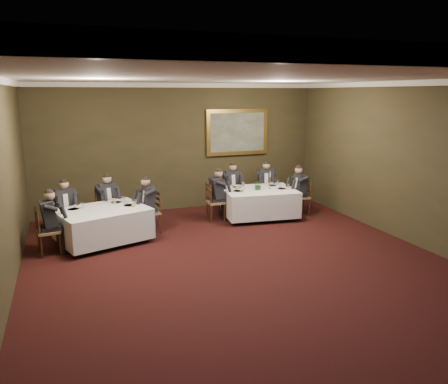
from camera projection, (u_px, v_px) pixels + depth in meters
ground at (250, 274)px, 8.00m from camera, size 10.00×10.00×0.00m
ceiling at (253, 77)px, 7.22m from camera, size 8.00×10.00×0.10m
back_wall at (180, 147)px, 12.18m from camera, size 8.00×0.10×3.50m
right_wall at (430, 167)px, 8.94m from camera, size 0.10×10.00×3.50m
crown_molding at (253, 81)px, 7.23m from camera, size 8.00×10.00×0.12m
table_main at (259, 201)px, 11.53m from camera, size 2.02×1.63×0.67m
table_second at (103, 223)px, 9.59m from camera, size 2.20×1.91×0.67m
chair_main_backleft at (231, 200)px, 12.37m from camera, size 0.44×0.42×1.00m
diner_main_backleft at (232, 192)px, 12.31m from camera, size 0.42×0.48×1.35m
chair_main_backright at (265, 198)px, 12.60m from camera, size 0.55×0.54×1.00m
diner_main_backright at (266, 190)px, 12.54m from camera, size 0.54×0.59×1.35m
chair_main_endleft at (215, 210)px, 11.30m from camera, size 0.42×0.44×1.00m
diner_main_endleft at (216, 201)px, 11.25m from camera, size 0.48×0.42×1.35m
chair_main_endright at (301, 204)px, 11.84m from camera, size 0.44×0.46×1.00m
diner_main_endright at (300, 196)px, 11.79m from camera, size 0.50×0.44×1.35m
chair_sec_backleft at (67, 224)px, 10.07m from camera, size 0.51×0.49×1.00m
diner_sec_backleft at (66, 215)px, 10.01m from camera, size 0.48×0.55×1.35m
chair_sec_backright at (107, 217)px, 10.66m from camera, size 0.57×0.56×1.00m
diner_sec_backright at (107, 208)px, 10.60m from camera, size 0.55×0.60×1.35m
chair_sec_endright at (151, 221)px, 10.33m from camera, size 0.46×0.48×1.00m
diner_sec_endright at (150, 211)px, 10.28m from camera, size 0.52×0.45×1.35m
chair_sec_endleft at (49, 241)px, 8.93m from camera, size 0.48×0.50×1.00m
diner_sec_endleft at (48, 230)px, 8.89m from camera, size 0.53×0.47×1.35m
centerpiece at (258, 184)px, 11.37m from camera, size 0.31×0.29×0.29m
candlestick at (270, 182)px, 11.49m from camera, size 0.07×0.07×0.48m
place_setting_table_main at (238, 186)px, 11.76m from camera, size 0.33×0.31×0.14m
place_setting_table_second at (76, 207)px, 9.56m from camera, size 0.33×0.31×0.14m
painting at (237, 132)px, 12.61m from camera, size 1.87×0.09×1.32m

